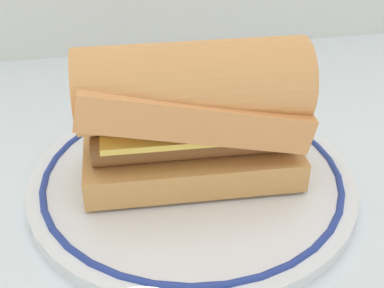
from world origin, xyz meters
TOP-DOWN VIEW (x-y plane):
  - ground_plane at (0.00, 0.00)m, footprint 1.50×1.50m
  - plate at (-0.01, 0.01)m, footprint 0.28×0.28m
  - sausage_sandwich at (-0.01, 0.01)m, footprint 0.19×0.09m

SIDE VIEW (x-z plane):
  - ground_plane at x=0.00m, z-range 0.00..0.00m
  - plate at x=-0.01m, z-range 0.00..0.02m
  - sausage_sandwich at x=-0.01m, z-range 0.02..0.14m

